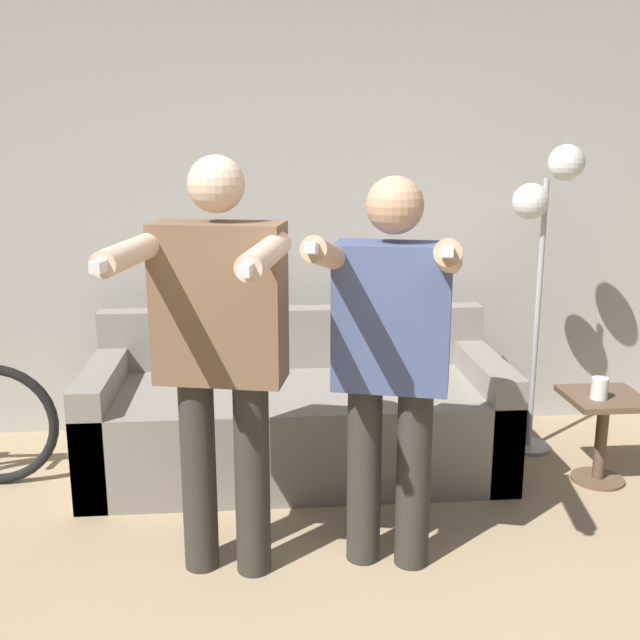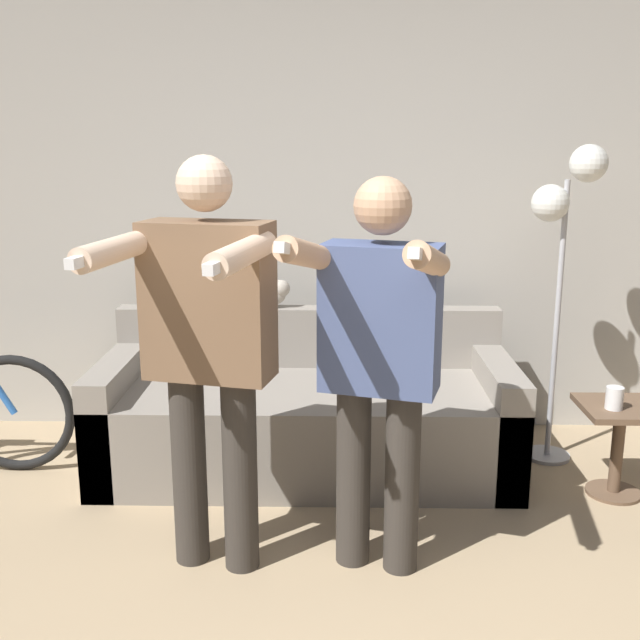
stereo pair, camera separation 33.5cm
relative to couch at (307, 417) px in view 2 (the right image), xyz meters
name	(u,v)px [view 2 (the right image)]	position (x,y,z in m)	size (l,w,h in m)	color
wall_back	(346,213)	(0.21, 0.64, 1.02)	(10.00, 0.05, 2.60)	#B7B2A8
couch	(307,417)	(0.00, 0.00, 0.00)	(2.15, 0.90, 0.80)	gray
person_left	(208,338)	(-0.34, -0.98, 0.70)	(0.65, 0.76, 1.66)	#38332D
person_right	(379,351)	(0.32, -0.98, 0.65)	(0.63, 0.76, 1.59)	#38332D
cat	(260,295)	(-0.27, 0.35, 0.59)	(0.43, 0.12, 0.16)	#B7AD9E
floor_lamp	(567,217)	(1.34, 0.13, 1.06)	(0.37, 0.25, 1.70)	#B2B2B7
side_table	(619,432)	(1.54, -0.31, 0.05)	(0.38, 0.38, 0.46)	brown
cup	(614,398)	(1.48, -0.36, 0.24)	(0.08, 0.08, 0.11)	white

